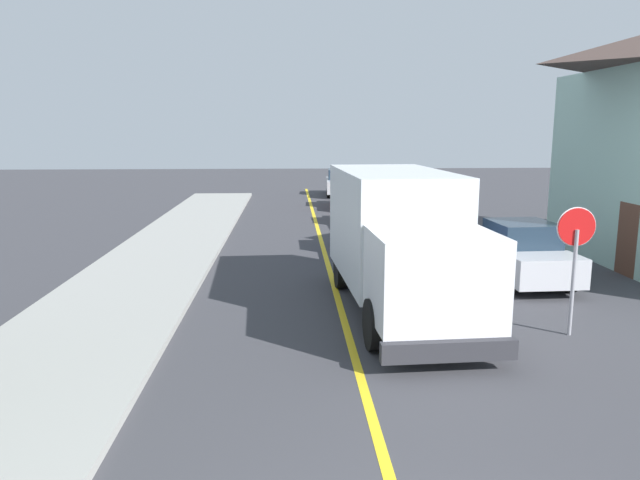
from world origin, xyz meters
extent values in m
cube|color=gold|center=(0.00, 10.00, 0.00)|extent=(0.16, 56.00, 0.01)
cube|color=silver|center=(1.29, 10.24, 1.90)|extent=(2.66, 5.12, 2.60)
cube|color=silver|center=(1.48, 6.74, 1.45)|extent=(2.38, 2.12, 1.70)
cube|color=#1E2D3D|center=(1.53, 5.84, 1.82)|extent=(2.04, 0.19, 0.75)
cube|color=#2D2D33|center=(1.54, 5.66, 0.42)|extent=(2.41, 0.33, 0.36)
cylinder|color=black|center=(2.52, 7.00, 0.50)|extent=(0.35, 1.01, 1.00)
cylinder|color=black|center=(0.42, 6.88, 0.50)|extent=(0.35, 1.01, 1.00)
cylinder|color=black|center=(2.27, 11.54, 0.50)|extent=(0.35, 1.01, 1.00)
cylinder|color=black|center=(0.18, 11.43, 0.50)|extent=(0.35, 1.01, 1.00)
cube|color=#2D4793|center=(1.76, 15.82, 0.65)|extent=(1.87, 4.43, 0.76)
cube|color=#1E2D3D|center=(1.76, 15.97, 1.35)|extent=(1.61, 1.83, 0.64)
cylinder|color=black|center=(2.58, 14.42, 0.32)|extent=(0.23, 0.64, 0.64)
cylinder|color=black|center=(1.00, 14.39, 0.32)|extent=(0.23, 0.64, 0.64)
cylinder|color=black|center=(2.53, 17.24, 0.32)|extent=(0.23, 0.64, 0.64)
cylinder|color=black|center=(0.95, 17.21, 0.32)|extent=(0.23, 0.64, 0.64)
cube|color=silver|center=(2.45, 21.70, 0.65)|extent=(1.91, 4.45, 0.76)
cube|color=#1E2D3D|center=(2.45, 21.85, 1.35)|extent=(1.63, 1.84, 0.64)
cylinder|color=black|center=(3.28, 20.31, 0.32)|extent=(0.24, 0.65, 0.64)
cylinder|color=black|center=(1.70, 20.27, 0.32)|extent=(0.24, 0.65, 0.64)
cylinder|color=black|center=(3.21, 23.13, 0.32)|extent=(0.24, 0.65, 0.64)
cylinder|color=black|center=(1.63, 23.09, 0.32)|extent=(0.24, 0.65, 0.64)
cube|color=maroon|center=(2.34, 27.77, 0.65)|extent=(1.99, 4.47, 0.76)
cube|color=#1E2D3D|center=(2.35, 27.92, 1.35)|extent=(1.66, 1.87, 0.64)
cylinder|color=black|center=(3.07, 26.33, 0.32)|extent=(0.25, 0.65, 0.64)
cylinder|color=black|center=(1.49, 26.40, 0.32)|extent=(0.25, 0.65, 0.64)
cylinder|color=black|center=(3.19, 29.14, 0.32)|extent=(0.25, 0.65, 0.64)
cylinder|color=black|center=(1.61, 29.21, 0.32)|extent=(0.25, 0.65, 0.64)
cube|color=#B7B7BC|center=(2.09, 33.76, 0.65)|extent=(2.01, 4.48, 0.76)
cube|color=#1E2D3D|center=(2.09, 33.91, 1.35)|extent=(1.67, 1.88, 0.64)
cylinder|color=black|center=(2.80, 32.32, 0.32)|extent=(0.25, 0.65, 0.64)
cylinder|color=black|center=(1.23, 32.39, 0.32)|extent=(0.25, 0.65, 0.64)
cylinder|color=black|center=(2.94, 35.13, 0.32)|extent=(0.25, 0.65, 0.64)
cylinder|color=black|center=(1.37, 35.21, 0.32)|extent=(0.25, 0.65, 0.64)
cube|color=#B7B7BC|center=(5.20, 12.03, 0.65)|extent=(1.97, 4.47, 0.76)
cube|color=#1E2D3D|center=(5.21, 11.88, 1.35)|extent=(1.65, 1.86, 0.64)
cylinder|color=black|center=(4.36, 13.40, 0.32)|extent=(0.24, 0.65, 0.64)
cylinder|color=black|center=(5.93, 13.47, 0.32)|extent=(0.24, 0.65, 0.64)
cylinder|color=black|center=(4.47, 10.59, 0.32)|extent=(0.24, 0.65, 0.64)
cylinder|color=black|center=(6.04, 10.65, 0.32)|extent=(0.24, 0.65, 0.64)
cylinder|color=gray|center=(4.55, 7.49, 1.10)|extent=(0.08, 0.08, 2.20)
cylinder|color=red|center=(4.55, 7.52, 2.25)|extent=(0.76, 0.03, 0.76)
cylinder|color=white|center=(4.55, 7.54, 2.25)|extent=(0.80, 0.02, 0.80)
cube|color=brown|center=(8.53, 12.36, 1.05)|extent=(0.10, 1.00, 2.10)
camera|label=1|loc=(-1.18, -3.85, 4.17)|focal=33.23mm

